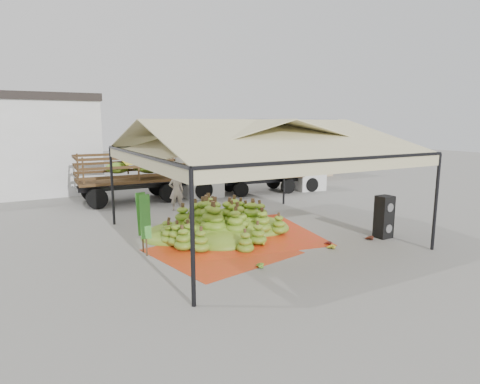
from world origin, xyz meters
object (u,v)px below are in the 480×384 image
vendor (176,191)px  banana_heap (222,216)px  truck_right (277,169)px  speaker_stack (384,217)px  truck_left (157,170)px

vendor → banana_heap: bearing=104.0°
vendor → truck_right: bearing=-151.1°
speaker_stack → truck_left: bearing=112.7°
banana_heap → speaker_stack: size_ratio=3.85×
speaker_stack → truck_left: size_ratio=0.20×
banana_heap → truck_left: truck_left is taller
banana_heap → truck_left: bearing=90.4°
banana_heap → truck_left: size_ratio=0.78×
banana_heap → speaker_stack: bearing=-35.1°
truck_left → truck_right: truck_left is taller
truck_left → banana_heap: bearing=-87.6°
banana_heap → speaker_stack: (4.59, -3.22, 0.13)m
speaker_stack → vendor: size_ratio=0.82×
speaker_stack → vendor: vendor is taller
speaker_stack → truck_right: size_ratio=0.24×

